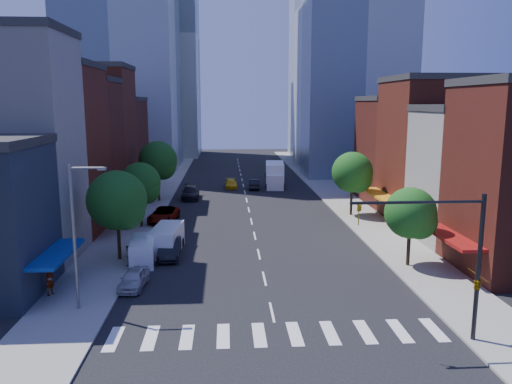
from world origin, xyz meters
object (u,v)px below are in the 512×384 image
(parked_car_third, at_px, (164,215))
(taxi, at_px, (231,184))
(parked_car_rear, at_px, (191,193))
(traffic_car_oncoming, at_px, (254,184))
(pedestrian_near, at_px, (50,281))
(pedestrian_far, at_px, (128,255))
(box_truck, at_px, (275,176))
(cargo_van_far, at_px, (166,240))
(parked_car_second, at_px, (170,248))
(cargo_van_near, at_px, (143,251))
(parked_car_front, at_px, (134,278))
(traffic_car_far, at_px, (271,174))

(parked_car_third, bearing_deg, taxi, 76.56)
(parked_car_rear, relative_size, traffic_car_oncoming, 1.28)
(pedestrian_near, xyz_separation_m, pedestrian_far, (4.00, 5.89, -0.16))
(box_truck, bearing_deg, cargo_van_far, -105.95)
(parked_car_second, xyz_separation_m, cargo_van_near, (-1.99, -1.37, 0.17))
(cargo_van_near, bearing_deg, parked_car_third, 84.92)
(parked_car_third, xyz_separation_m, cargo_van_far, (1.58, -11.28, 0.32))
(parked_car_front, xyz_separation_m, box_truck, (14.05, 41.89, 1.04))
(parked_car_third, height_order, box_truck, box_truck)
(parked_car_rear, height_order, cargo_van_far, cargo_van_far)
(box_truck, xyz_separation_m, pedestrian_near, (-19.30, -43.23, -0.61))
(cargo_van_far, xyz_separation_m, traffic_car_far, (13.00, 42.90, -0.45))
(taxi, bearing_deg, pedestrian_far, -104.86)
(parked_car_second, distance_m, pedestrian_near, 10.82)
(traffic_car_far, bearing_deg, traffic_car_oncoming, 65.02)
(traffic_car_oncoming, height_order, traffic_car_far, traffic_car_oncoming)
(parked_car_rear, height_order, traffic_car_oncoming, parked_car_rear)
(parked_car_second, relative_size, traffic_car_oncoming, 1.09)
(parked_car_third, xyz_separation_m, cargo_van_near, (0.01, -14.03, 0.18))
(parked_car_third, distance_m, parked_car_rear, 13.46)
(parked_car_rear, xyz_separation_m, box_truck, (12.30, 9.02, 0.88))
(parked_car_front, height_order, traffic_car_far, parked_car_front)
(parked_car_third, relative_size, pedestrian_near, 3.01)
(traffic_car_far, bearing_deg, cargo_van_far, 66.03)
(taxi, bearing_deg, parked_car_second, -100.91)
(cargo_van_far, bearing_deg, pedestrian_near, -118.56)
(parked_car_second, bearing_deg, traffic_car_far, 72.11)
(pedestrian_near, bearing_deg, traffic_car_oncoming, 6.21)
(pedestrian_near, bearing_deg, parked_car_front, -48.28)
(cargo_van_near, xyz_separation_m, cargo_van_far, (1.57, 2.75, 0.15))
(traffic_car_far, xyz_separation_m, box_truck, (-0.28, -9.30, 1.04))
(parked_car_second, xyz_separation_m, parked_car_rear, (0.00, 25.97, 0.03))
(parked_car_second, height_order, parked_car_third, parked_car_second)
(parked_car_second, bearing_deg, pedestrian_far, -143.89)
(parked_car_third, height_order, pedestrian_near, pedestrian_near)
(pedestrian_far, bearing_deg, traffic_car_far, -167.69)
(parked_car_rear, bearing_deg, cargo_van_near, -95.79)
(taxi, distance_m, pedestrian_near, 44.28)
(parked_car_rear, bearing_deg, cargo_van_far, -92.61)
(traffic_car_far, height_order, pedestrian_near, pedestrian_near)
(parked_car_third, bearing_deg, box_truck, 63.24)
(taxi, bearing_deg, parked_car_third, -111.01)
(parked_car_front, distance_m, pedestrian_far, 4.72)
(cargo_van_near, relative_size, pedestrian_near, 2.51)
(parked_car_second, relative_size, cargo_van_near, 1.02)
(box_truck, xyz_separation_m, pedestrian_far, (-15.30, -37.34, -0.77))
(taxi, xyz_separation_m, traffic_car_oncoming, (3.44, -1.03, 0.09))
(parked_car_front, distance_m, parked_car_third, 19.56)
(parked_car_rear, height_order, box_truck, box_truck)
(parked_car_front, distance_m, traffic_car_far, 53.15)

